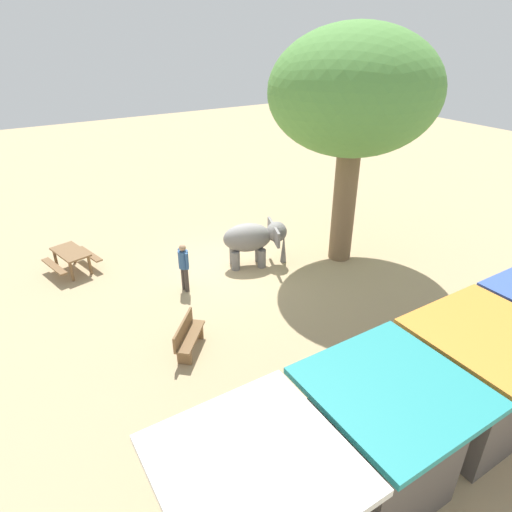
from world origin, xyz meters
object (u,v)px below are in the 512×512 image
picnic_table_near (71,256)px  market_stall_teal (382,445)px  person_handler (184,264)px  shade_tree_main (355,94)px  wooden_bench (188,336)px  elephant (254,239)px  market_stall_orange (476,388)px

picnic_table_near → market_stall_teal: size_ratio=0.72×
market_stall_teal → person_handler: bearing=-88.9°
shade_tree_main → wooden_bench: bearing=15.9°
shade_tree_main → picnic_table_near: bearing=-25.1°
elephant → shade_tree_main: size_ratio=0.29×
wooden_bench → market_stall_orange: size_ratio=0.52×
wooden_bench → shade_tree_main: bearing=147.4°
elephant → market_stall_teal: market_stall_teal is taller
picnic_table_near → wooden_bench: bearing=-178.4°
elephant → person_handler: bearing=-153.3°
wooden_bench → elephant: bearing=170.0°
picnic_table_near → elephant: bearing=-131.0°
elephant → picnic_table_near: (5.56, -2.84, -0.42)m
shade_tree_main → market_stall_teal: size_ratio=3.07×
elephant → wooden_bench: 5.02m
elephant → wooden_bench: bearing=-121.3°
market_stall_teal → picnic_table_near: bearing=-75.4°
person_handler → elephant: bearing=-2.4°
shade_tree_main → market_stall_orange: bearing=68.0°
person_handler → picnic_table_near: (2.80, -3.16, -0.36)m
person_handler → wooden_bench: size_ratio=1.23×
shade_tree_main → market_stall_teal: shade_tree_main is taller
person_handler → wooden_bench: (1.14, 2.80, -0.48)m
market_stall_orange → person_handler: bearing=-71.4°
person_handler → wooden_bench: person_handler is taller
wooden_bench → market_stall_teal: market_stall_teal is taller
shade_tree_main → market_stall_orange: 9.13m
shade_tree_main → picnic_table_near: shade_tree_main is taller
picnic_table_near → person_handler: bearing=-152.4°
elephant → wooden_bench: size_ratio=1.73×
shade_tree_main → market_stall_orange: size_ratio=3.07×
elephant → market_stall_teal: bearing=-86.8°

